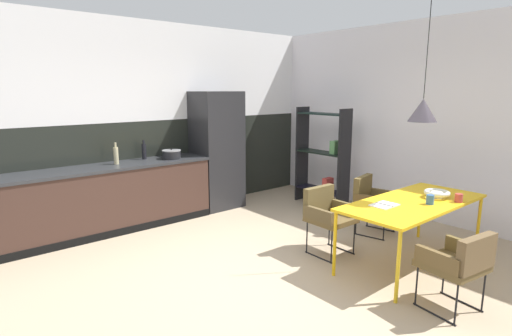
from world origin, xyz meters
TOP-DOWN VIEW (x-y plane):
  - ground_plane at (0.00, 0.00)m, footprint 7.87×7.87m
  - back_wall_splashback_dark at (0.00, 2.91)m, footprint 6.05×0.12m
  - back_wall_panel_upper at (0.00, 2.91)m, footprint 6.05×0.12m
  - side_wall_right at (2.97, 0.00)m, footprint 0.12×5.94m
  - kitchen_counter at (-1.17, 2.55)m, footprint 3.44×0.63m
  - refrigerator_column at (0.91, 2.55)m, footprint 0.71×0.60m
  - dining_table at (1.26, -0.69)m, footprint 1.82×0.80m
  - armchair_head_of_table at (1.79, 0.19)m, footprint 0.57×0.56m
  - armchair_near_window at (0.64, -1.48)m, footprint 0.55×0.53m
  - armchair_corner_seat at (0.80, 0.14)m, footprint 0.50×0.48m
  - fruit_bowl at (1.58, -0.79)m, footprint 0.28×0.28m
  - open_book at (0.86, -0.58)m, footprint 0.28×0.21m
  - mug_glass_clear at (1.59, -1.02)m, footprint 0.12×0.08m
  - mug_white_ceramic at (1.28, -0.86)m, footprint 0.13×0.08m
  - cooking_pot at (0.05, 2.48)m, footprint 0.28×0.28m
  - bottle_spice_small at (-0.74, 2.58)m, footprint 0.06×0.06m
  - bottle_oil_tall at (-0.27, 2.71)m, footprint 0.06×0.06m
  - open_shelf_unit at (2.32, 1.50)m, footprint 0.30×0.94m
  - pendant_lamp_over_table_near at (1.26, -0.71)m, footprint 0.29×0.29m

SIDE VIEW (x-z plane):
  - ground_plane at x=0.00m, z-range 0.00..0.00m
  - kitchen_counter at x=-1.17m, z-range 0.00..0.91m
  - armchair_head_of_table at x=1.79m, z-range 0.10..0.87m
  - armchair_near_window at x=0.64m, z-range 0.12..0.86m
  - armchair_corner_seat at x=0.80m, z-range 0.12..0.90m
  - dining_table at x=1.26m, z-range 0.32..1.05m
  - back_wall_splashback_dark at x=0.00m, z-range 0.00..1.46m
  - open_book at x=0.86m, z-range 0.73..0.74m
  - mug_glass_clear at x=1.59m, z-range 0.73..0.82m
  - mug_white_ceramic at x=1.28m, z-range 0.73..0.83m
  - fruit_bowl at x=1.58m, z-range 0.74..0.82m
  - open_shelf_unit at x=2.32m, z-range 0.01..1.63m
  - refrigerator_column at x=0.91m, z-range 0.00..1.89m
  - cooking_pot at x=0.05m, z-range 0.90..1.05m
  - bottle_oil_tall at x=-0.27m, z-range 0.89..1.17m
  - bottle_spice_small at x=-0.74m, z-range 0.89..1.19m
  - side_wall_right at x=2.97m, z-range 0.00..2.91m
  - pendant_lamp_over_table_near at x=1.26m, z-range 1.08..2.35m
  - back_wall_panel_upper at x=0.00m, z-range 1.46..2.91m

